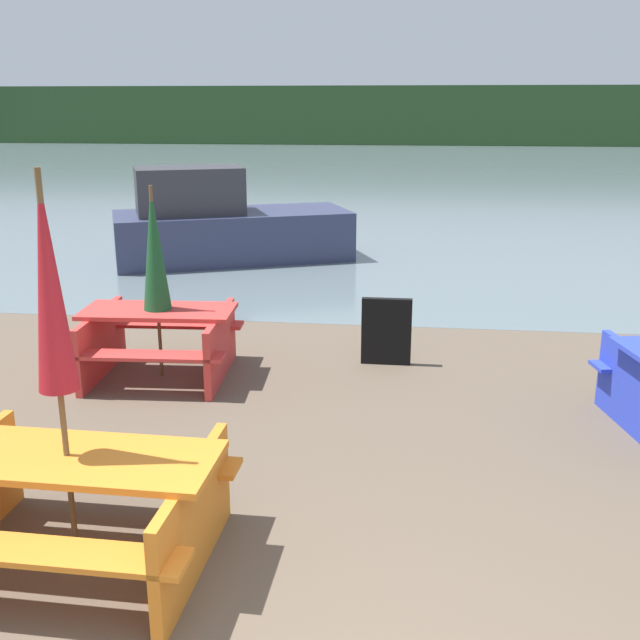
# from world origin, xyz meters

# --- Properties ---
(water) EXTENTS (60.00, 50.00, 0.00)m
(water) POSITION_xyz_m (0.00, 32.04, -0.00)
(water) COLOR slate
(water) RESTS_ON ground_plane
(far_treeline) EXTENTS (80.00, 1.60, 4.00)m
(far_treeline) POSITION_xyz_m (0.00, 52.04, 2.00)
(far_treeline) COLOR #284723
(far_treeline) RESTS_ON water
(picnic_table_orange) EXTENTS (1.87, 1.42, 0.74)m
(picnic_table_orange) POSITION_xyz_m (-1.75, 1.58, 0.45)
(picnic_table_orange) COLOR orange
(picnic_table_orange) RESTS_ON ground_plane
(picnic_table_red) EXTENTS (1.64, 1.46, 0.74)m
(picnic_table_red) POSITION_xyz_m (-2.29, 4.91, 0.44)
(picnic_table_red) COLOR red
(picnic_table_red) RESTS_ON ground_plane
(umbrella_darkgreen) EXTENTS (0.29, 0.29, 2.01)m
(umbrella_darkgreen) POSITION_xyz_m (-2.29, 4.91, 1.36)
(umbrella_darkgreen) COLOR brown
(umbrella_darkgreen) RESTS_ON ground_plane
(umbrella_crimson) EXTENTS (0.24, 0.24, 2.46)m
(umbrella_crimson) POSITION_xyz_m (-1.75, 1.58, 1.79)
(umbrella_crimson) COLOR brown
(umbrella_crimson) RESTS_ON ground_plane
(boat) EXTENTS (4.57, 3.22, 1.71)m
(boat) POSITION_xyz_m (-3.11, 11.02, 0.63)
(boat) COLOR #333856
(boat) RESTS_ON water
(signboard) EXTENTS (0.55, 0.08, 0.75)m
(signboard) POSITION_xyz_m (0.06, 5.57, 0.38)
(signboard) COLOR black
(signboard) RESTS_ON ground_plane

